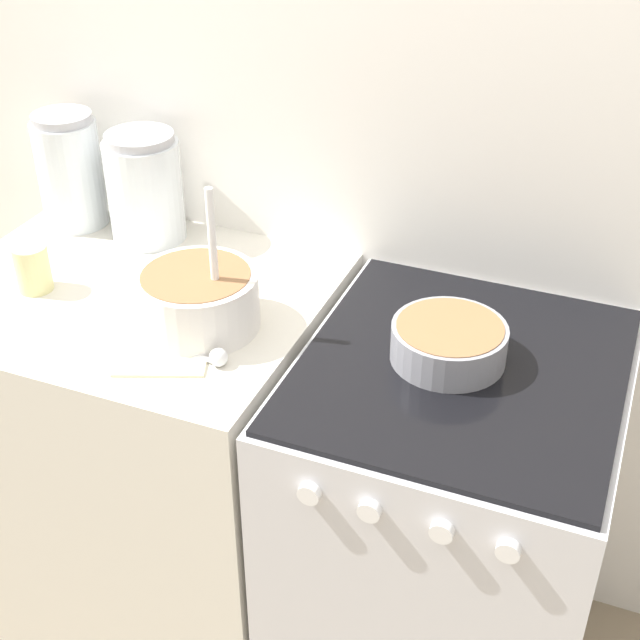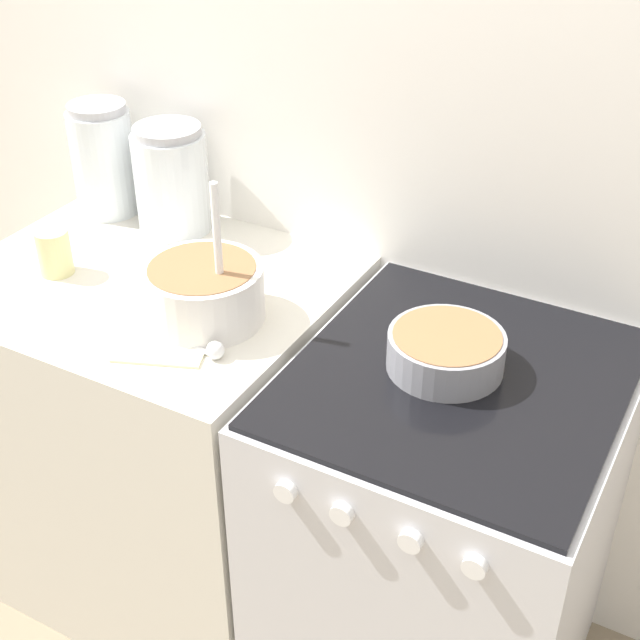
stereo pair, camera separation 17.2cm
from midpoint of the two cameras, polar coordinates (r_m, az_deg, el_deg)
name	(u,v)px [view 1 (the left image)]	position (r m, az deg, el deg)	size (l,w,h in m)	color
wall_back	(370,122)	(1.94, 0.64, 12.53)	(4.64, 0.05, 2.40)	white
countertop_cabinet	(151,448)	(2.23, -12.98, -8.06)	(0.82, 0.68, 0.89)	silver
stove	(445,533)	(1.98, 5.48, -13.50)	(0.62, 0.70, 0.89)	silver
mixing_bowl	(198,297)	(1.79, -10.59, 1.40)	(0.25, 0.25, 0.31)	white
baking_pan	(449,342)	(1.68, 5.37, -1.49)	(0.22, 0.22, 0.07)	gray
storage_jar_left	(71,177)	(2.25, -17.80, 8.63)	(0.15, 0.15, 0.27)	silver
storage_jar_middle	(146,194)	(2.13, -13.41, 7.78)	(0.17, 0.17, 0.26)	silver
tin_can	(33,268)	(2.01, -20.28, 3.06)	(0.07, 0.07, 0.10)	beige
recipe_page	(167,339)	(1.79, -12.49, -1.30)	(0.25, 0.29, 0.01)	beige
measuring_spoon	(213,357)	(1.70, -9.77, -2.45)	(0.12, 0.04, 0.04)	white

